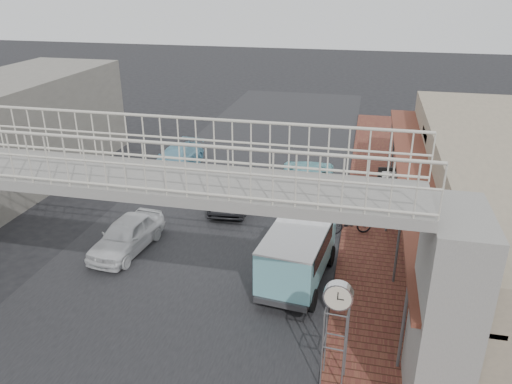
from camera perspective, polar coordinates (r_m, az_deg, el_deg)
The scene contains 14 objects.
ground at distance 17.37m, azimuth -8.14°, elevation -9.34°, with size 120.00×120.00×0.00m, color black.
road_strip at distance 17.36m, azimuth -8.14°, elevation -9.33°, with size 10.00×60.00×0.01m, color black.
sidewalk at distance 19.00m, azimuth 14.03°, elevation -6.60°, with size 3.00×40.00×0.10m, color brown.
footbridge at distance 12.65m, azimuth -15.27°, elevation -6.53°, with size 16.40×2.40×6.34m.
building_far_left at distance 26.53m, azimuth -26.64°, elevation 5.94°, with size 5.00×14.00×5.00m, color gray.
white_hatchback at distance 18.96m, azimuth -14.56°, elevation -4.77°, with size 1.47×3.66×1.25m, color white.
dark_sedan at distance 22.10m, azimuth -2.63°, elevation 0.38°, with size 1.50×4.30×1.42m, color black.
angkot_curb at distance 23.21m, azimuth 5.87°, elevation 1.47°, with size 2.42×5.24×1.46m, color #77C6CF.
angkot_far at distance 26.62m, azimuth -9.07°, elevation 3.87°, with size 1.65×4.05×1.18m, color #73B0C8.
angkot_van at distance 16.21m, azimuth 4.79°, elevation -6.58°, with size 2.23×4.17×1.96m.
motorcycle_near at distance 19.70m, azimuth 10.68°, elevation -3.47°, with size 0.61×1.76×0.92m, color black.
motorcycle_far at distance 22.18m, azimuth 11.05°, elevation -0.23°, with size 0.48×1.72×1.03m, color black.
street_clock at distance 11.87m, azimuth 9.37°, elevation -12.14°, with size 0.71×0.59×2.86m.
arrow_sign at distance 19.65m, azimuth 17.21°, elevation 1.45°, with size 1.66×1.08×2.77m.
Camera 1 is at (5.56, -13.58, 9.28)m, focal length 35.00 mm.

